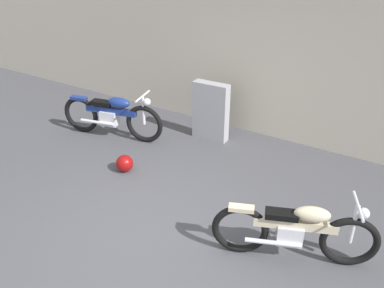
% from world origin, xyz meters
% --- Properties ---
extents(ground_plane, '(40.00, 40.00, 0.00)m').
position_xyz_m(ground_plane, '(0.00, 0.00, 0.00)').
color(ground_plane, '#47474C').
extents(building_wall, '(18.00, 0.30, 3.48)m').
position_xyz_m(building_wall, '(0.00, 3.70, 1.74)').
color(building_wall, beige).
rests_on(building_wall, ground_plane).
extents(stone_marker, '(0.67, 0.22, 1.09)m').
position_xyz_m(stone_marker, '(-0.70, 2.88, 0.54)').
color(stone_marker, '#9E9EA3').
rests_on(stone_marker, ground_plane).
extents(helmet, '(0.28, 0.28, 0.28)m').
position_xyz_m(helmet, '(-1.31, 1.14, 0.14)').
color(helmet, maroon).
rests_on(helmet, ground_plane).
extents(motorcycle_cream, '(1.81, 0.88, 0.86)m').
position_xyz_m(motorcycle_cream, '(1.67, 0.68, 0.41)').
color(motorcycle_cream, black).
rests_on(motorcycle_cream, ground_plane).
extents(motorcycle_blue, '(2.01, 0.71, 0.91)m').
position_xyz_m(motorcycle_blue, '(-2.28, 1.98, 0.44)').
color(motorcycle_blue, black).
rests_on(motorcycle_blue, ground_plane).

